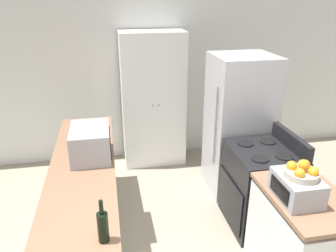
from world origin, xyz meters
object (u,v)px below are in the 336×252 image
at_px(microwave, 91,143).
at_px(fruit_bowl, 302,171).
at_px(pantry_cabinet, 153,100).
at_px(refrigerator, 239,125).
at_px(toaster_oven, 297,188).
at_px(stove, 260,187).
at_px(wine_bottle, 103,226).

xyz_separation_m(microwave, fruit_bowl, (1.59, -1.04, 0.10)).
height_order(pantry_cabinet, refrigerator, pantry_cabinet).
bearing_deg(refrigerator, pantry_cabinet, 135.94).
bearing_deg(toaster_oven, fruit_bowl, -31.25).
height_order(microwave, toaster_oven, microwave).
xyz_separation_m(pantry_cabinet, stove, (0.90, -1.66, -0.50)).
distance_m(refrigerator, microwave, 1.86).
xyz_separation_m(stove, wine_bottle, (-1.62, -1.03, 0.55)).
bearing_deg(wine_bottle, stove, 32.38).
bearing_deg(toaster_oven, wine_bottle, -172.52).
bearing_deg(stove, microwave, 173.66).
bearing_deg(pantry_cabinet, stove, -61.44).
height_order(stove, fruit_bowl, fruit_bowl).
bearing_deg(pantry_cabinet, toaster_oven, -73.24).
height_order(pantry_cabinet, stove, pantry_cabinet).
height_order(stove, wine_bottle, wine_bottle).
height_order(pantry_cabinet, fruit_bowl, pantry_cabinet).
bearing_deg(pantry_cabinet, refrigerator, -44.06).
distance_m(pantry_cabinet, fruit_bowl, 2.62).
distance_m(wine_bottle, toaster_oven, 1.48).
relative_size(stove, wine_bottle, 3.38).
bearing_deg(wine_bottle, toaster_oven, 7.48).
bearing_deg(fruit_bowl, microwave, 146.91).
bearing_deg(pantry_cabinet, fruit_bowl, -72.99).
bearing_deg(microwave, refrigerator, 17.62).
relative_size(wine_bottle, fruit_bowl, 1.22).
relative_size(pantry_cabinet, stove, 1.82).
bearing_deg(fruit_bowl, pantry_cabinet, 107.01).
height_order(refrigerator, microwave, refrigerator).
bearing_deg(fruit_bowl, stove, 80.77).
height_order(toaster_oven, fruit_bowl, fruit_bowl).
distance_m(refrigerator, toaster_oven, 1.60).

